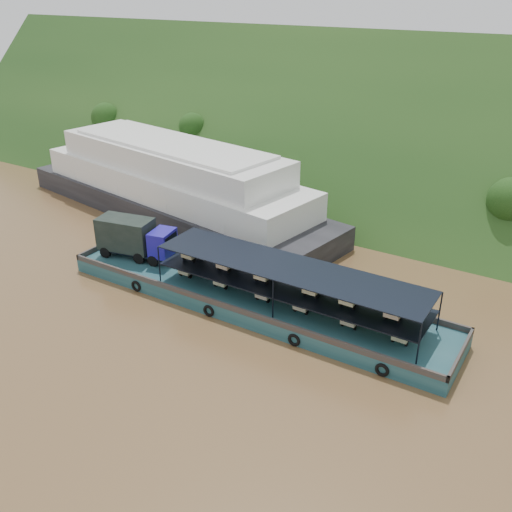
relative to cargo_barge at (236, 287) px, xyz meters
The scene contains 4 objects.
ground 2.66m from the cargo_barge, ahead, with size 160.00×160.00×0.00m, color brown.
hillside 35.81m from the cargo_barge, 86.28° to the left, with size 140.00×28.00×28.00m, color #173914.
cargo_barge is the anchor object (origin of this frame).
passenger_ferry 21.95m from the cargo_barge, 143.14° to the left, with size 44.19×17.51×8.71m.
Camera 1 is at (21.91, -35.40, 25.10)m, focal length 40.00 mm.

